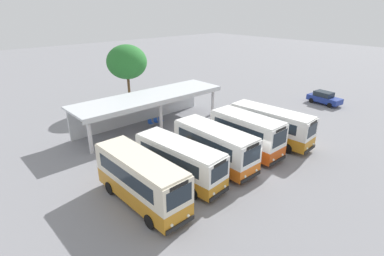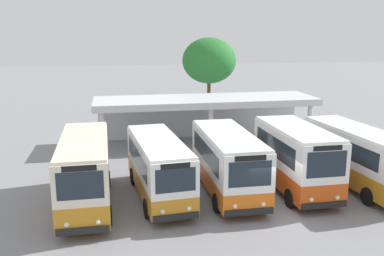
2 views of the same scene
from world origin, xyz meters
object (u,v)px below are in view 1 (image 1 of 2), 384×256
parked_car_flank (324,98)px  city_bus_second_in_row (179,160)px  waiting_chair_second_from_end (156,121)px  city_bus_fifth_blue (270,124)px  city_bus_fourth_amber (247,133)px  city_bus_middle_cream (215,145)px  city_bus_nearest_orange (141,178)px  waiting_chair_end_by_column (150,122)px  waiting_chair_middle_seat (161,120)px

parked_car_flank → city_bus_second_in_row: bearing=-176.3°
waiting_chair_second_from_end → city_bus_fifth_blue: bearing=-61.9°
city_bus_second_in_row → city_bus_fourth_amber: city_bus_fourth_amber is taller
city_bus_middle_cream → city_bus_fourth_amber: city_bus_fourth_amber is taller
city_bus_fifth_blue → city_bus_nearest_orange: bearing=-179.9°
parked_car_flank → waiting_chair_second_from_end: bearing=158.1°
waiting_chair_end_by_column → waiting_chair_middle_seat: size_ratio=1.00×
city_bus_fifth_blue → waiting_chair_end_by_column: size_ratio=9.35×
city_bus_second_in_row → city_bus_middle_cream: 3.54m
city_bus_second_in_row → city_bus_fifth_blue: size_ratio=0.94×
city_bus_middle_cream → waiting_chair_middle_seat: city_bus_middle_cream is taller
city_bus_fourth_amber → parked_car_flank: city_bus_fourth_amber is taller
city_bus_nearest_orange → waiting_chair_middle_seat: 14.04m
city_bus_nearest_orange → city_bus_middle_cream: city_bus_nearest_orange is taller
city_bus_second_in_row → waiting_chair_second_from_end: city_bus_second_in_row is taller
city_bus_middle_cream → waiting_chair_middle_seat: bearing=78.0°
city_bus_second_in_row → city_bus_nearest_orange: bearing=-172.9°
city_bus_middle_cream → city_bus_nearest_orange: bearing=-177.1°
parked_car_flank → waiting_chair_end_by_column: size_ratio=5.07×
waiting_chair_second_from_end → waiting_chair_middle_seat: same height
city_bus_nearest_orange → city_bus_second_in_row: (3.54, 0.44, -0.16)m
waiting_chair_end_by_column → city_bus_nearest_orange: bearing=-126.9°
city_bus_middle_cream → city_bus_fifth_blue: bearing=-2.6°
waiting_chair_middle_seat → parked_car_flank: bearing=-22.6°
waiting_chair_middle_seat → waiting_chair_end_by_column: bearing=176.9°
city_bus_nearest_orange → city_bus_fifth_blue: bearing=0.1°
city_bus_fourth_amber → city_bus_middle_cream: bearing=174.8°
parked_car_flank → waiting_chair_end_by_column: bearing=158.5°
parked_car_flank → waiting_chair_second_from_end: (-20.80, 8.34, -0.30)m
parked_car_flank → waiting_chair_middle_seat: 21.82m
city_bus_second_in_row → city_bus_fourth_amber: size_ratio=1.15×
city_bus_nearest_orange → waiting_chair_end_by_column: bearing=53.1°
waiting_chair_end_by_column → waiting_chair_middle_seat: (1.30, -0.07, 0.00)m
city_bus_fifth_blue → waiting_chair_second_from_end: (-5.57, 10.42, -1.24)m
city_bus_nearest_orange → parked_car_flank: size_ratio=1.76×
city_bus_fourth_amber → waiting_chair_middle_seat: size_ratio=7.59×
city_bus_second_in_row → city_bus_fifth_blue: (10.62, -0.41, 0.08)m
waiting_chair_end_by_column → waiting_chair_second_from_end: same height
waiting_chair_middle_seat → city_bus_middle_cream: bearing=-102.0°
city_bus_fourth_amber → waiting_chair_second_from_end: bearing=101.0°
city_bus_fourth_amber → city_bus_fifth_blue: bearing=0.1°
city_bus_nearest_orange → parked_car_flank: bearing=4.1°
city_bus_second_in_row → parked_car_flank: bearing=3.7°
city_bus_fifth_blue → waiting_chair_middle_seat: bearing=115.2°
waiting_chair_end_by_column → waiting_chair_second_from_end: 0.66m
city_bus_middle_cream → city_bus_fifth_blue: city_bus_middle_cream is taller
city_bus_nearest_orange → city_bus_fourth_amber: city_bus_fourth_amber is taller
city_bus_nearest_orange → city_bus_fifth_blue: 14.17m
city_bus_fifth_blue → parked_car_flank: (15.23, 2.08, -0.93)m
city_bus_middle_cream → city_bus_fifth_blue: (7.08, -0.32, -0.01)m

